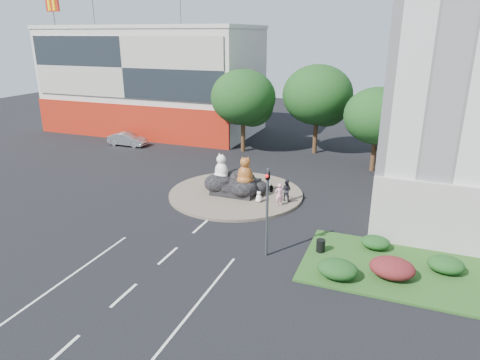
% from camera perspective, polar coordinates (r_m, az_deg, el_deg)
% --- Properties ---
extents(ground, '(120.00, 120.00, 0.00)m').
position_cam_1_polar(ground, '(24.08, -9.59, -9.94)').
color(ground, black).
rests_on(ground, ground).
extents(roundabout_island, '(10.00, 10.00, 0.20)m').
position_cam_1_polar(roundabout_island, '(32.18, -0.57, -1.83)').
color(roundabout_island, brown).
rests_on(roundabout_island, ground).
extents(rock_plinth, '(3.20, 2.60, 0.90)m').
position_cam_1_polar(rock_plinth, '(31.99, -0.57, -0.91)').
color(rock_plinth, black).
rests_on(rock_plinth, roundabout_island).
extents(shophouse_block, '(25.20, 12.30, 17.40)m').
position_cam_1_polar(shophouse_block, '(54.61, -11.47, 13.01)').
color(shophouse_block, beige).
rests_on(shophouse_block, ground).
extents(grass_verge, '(10.00, 6.00, 0.12)m').
position_cam_1_polar(grass_verge, '(23.87, 20.81, -11.14)').
color(grass_verge, '#264F1A').
rests_on(grass_verge, ground).
extents(tree_left, '(6.46, 6.46, 8.27)m').
position_cam_1_polar(tree_left, '(43.21, 0.54, 10.63)').
color(tree_left, '#382314').
rests_on(tree_left, ground).
extents(tree_mid, '(6.84, 6.84, 8.76)m').
position_cam_1_polar(tree_mid, '(43.17, 10.39, 10.74)').
color(tree_mid, '#382314').
rests_on(tree_mid, ground).
extents(tree_right, '(5.70, 5.70, 7.30)m').
position_cam_1_polar(tree_right, '(38.65, 17.93, 7.79)').
color(tree_right, '#382314').
rests_on(tree_right, ground).
extents(hedge_near_green, '(2.00, 1.60, 0.90)m').
position_cam_1_polar(hedge_near_green, '(21.98, 12.87, -11.50)').
color(hedge_near_green, '#123B15').
rests_on(hedge_near_green, grass_verge).
extents(hedge_red, '(2.20, 1.76, 0.99)m').
position_cam_1_polar(hedge_red, '(22.71, 19.63, -10.99)').
color(hedge_red, '#481316').
rests_on(hedge_red, grass_verge).
extents(hedge_mid_green, '(1.80, 1.44, 0.81)m').
position_cam_1_polar(hedge_mid_green, '(24.24, 25.74, -10.11)').
color(hedge_mid_green, '#123B15').
rests_on(hedge_mid_green, grass_verge).
extents(hedge_back_green, '(1.60, 1.28, 0.72)m').
position_cam_1_polar(hedge_back_green, '(25.27, 17.62, -7.94)').
color(hedge_back_green, '#123B15').
rests_on(hedge_back_green, grass_verge).
extents(traffic_light, '(0.44, 1.24, 5.00)m').
position_cam_1_polar(traffic_light, '(22.28, 3.92, -1.88)').
color(traffic_light, '#595B60').
rests_on(traffic_light, ground).
extents(street_lamp, '(2.34, 0.22, 8.06)m').
position_cam_1_polar(street_lamp, '(26.88, 23.93, 2.26)').
color(street_lamp, '#595B60').
rests_on(street_lamp, ground).
extents(cat_white, '(1.59, 1.53, 2.05)m').
position_cam_1_polar(cat_white, '(31.85, -2.51, 1.78)').
color(cat_white, white).
rests_on(cat_white, rock_plinth).
extents(cat_tabby, '(1.45, 1.32, 2.12)m').
position_cam_1_polar(cat_tabby, '(30.86, 0.69, 1.30)').
color(cat_tabby, '#BE5727').
rests_on(cat_tabby, rock_plinth).
extents(kitten_calico, '(0.82, 0.82, 1.03)m').
position_cam_1_polar(kitten_calico, '(31.91, -3.82, -0.88)').
color(kitten_calico, beige).
rests_on(kitten_calico, roundabout_island).
extents(kitten_white, '(0.54, 0.48, 0.82)m').
position_cam_1_polar(kitten_white, '(30.27, 2.53, -2.19)').
color(kitten_white, silver).
rests_on(kitten_white, roundabout_island).
extents(pedestrian_pink, '(0.69, 0.64, 1.59)m').
position_cam_1_polar(pedestrian_pink, '(29.64, 5.25, -1.94)').
color(pedestrian_pink, pink).
rests_on(pedestrian_pink, roundabout_island).
extents(pedestrian_dark, '(0.82, 0.67, 1.57)m').
position_cam_1_polar(pedestrian_dark, '(30.51, 6.18, -1.36)').
color(pedestrian_dark, black).
rests_on(pedestrian_dark, roundabout_island).
extents(parked_car, '(4.30, 1.58, 1.41)m').
position_cam_1_polar(parked_car, '(47.83, -14.78, 5.28)').
color(parked_car, '#B2B6BA').
rests_on(parked_car, ground).
extents(litter_bin, '(0.61, 0.61, 0.70)m').
position_cam_1_polar(litter_bin, '(24.20, 10.71, -8.60)').
color(litter_bin, black).
rests_on(litter_bin, grass_verge).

